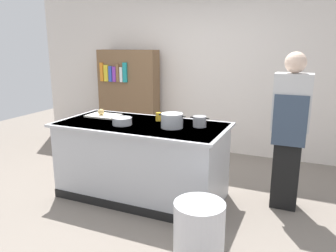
{
  "coord_description": "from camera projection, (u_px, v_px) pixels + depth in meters",
  "views": [
    {
      "loc": [
        1.76,
        -3.27,
        1.79
      ],
      "look_at": [
        0.25,
        0.2,
        0.85
      ],
      "focal_mm": 35.23,
      "sensor_mm": 36.0,
      "label": 1
    }
  ],
  "objects": [
    {
      "name": "stock_pot",
      "position": [
        172.0,
        121.0,
        3.6
      ],
      "size": [
        0.31,
        0.24,
        0.16
      ],
      "color": "#B7BABF",
      "rests_on": "counter_island"
    },
    {
      "name": "cutting_board",
      "position": [
        104.0,
        116.0,
        4.18
      ],
      "size": [
        0.4,
        0.28,
        0.02
      ],
      "primitive_type": "cube",
      "color": "silver",
      "rests_on": "counter_island"
    },
    {
      "name": "mixing_bowl",
      "position": [
        122.0,
        121.0,
        3.74
      ],
      "size": [
        0.22,
        0.22,
        0.08
      ],
      "primitive_type": "cylinder",
      "color": "#B7BABF",
      "rests_on": "counter_island"
    },
    {
      "name": "sauce_pan",
      "position": [
        200.0,
        122.0,
        3.64
      ],
      "size": [
        0.21,
        0.15,
        0.12
      ],
      "color": "#99999E",
      "rests_on": "counter_island"
    },
    {
      "name": "back_wall",
      "position": [
        199.0,
        62.0,
        5.53
      ],
      "size": [
        6.4,
        0.12,
        3.0
      ],
      "primitive_type": "cube",
      "color": "silver",
      "rests_on": "ground_plane"
    },
    {
      "name": "person_chef",
      "position": [
        290.0,
        128.0,
        3.53
      ],
      "size": [
        0.38,
        0.25,
        1.72
      ],
      "rotation": [
        0.0,
        0.0,
        1.73
      ],
      "color": "black",
      "rests_on": "ground_plane"
    },
    {
      "name": "trash_bin",
      "position": [
        199.0,
        232.0,
        2.75
      ],
      "size": [
        0.43,
        0.43,
        0.53
      ],
      "primitive_type": "cylinder",
      "color": "silver",
      "rests_on": "ground_plane"
    },
    {
      "name": "onion",
      "position": [
        101.0,
        112.0,
        4.15
      ],
      "size": [
        0.08,
        0.08,
        0.08
      ],
      "primitive_type": "sphere",
      "color": "tan",
      "rests_on": "cutting_board"
    },
    {
      "name": "bookshelf",
      "position": [
        129.0,
        98.0,
        5.89
      ],
      "size": [
        1.1,
        0.31,
        1.7
      ],
      "color": "brown",
      "rests_on": "ground_plane"
    },
    {
      "name": "ground_plane",
      "position": [
        143.0,
        195.0,
        4.02
      ],
      "size": [
        10.0,
        10.0,
        0.0
      ],
      "primitive_type": "plane",
      "color": "slate"
    },
    {
      "name": "juice_cup",
      "position": [
        158.0,
        117.0,
        3.93
      ],
      "size": [
        0.07,
        0.07,
        0.1
      ],
      "primitive_type": "cylinder",
      "color": "yellow",
      "rests_on": "counter_island"
    },
    {
      "name": "counter_island",
      "position": [
        142.0,
        159.0,
        3.91
      ],
      "size": [
        1.98,
        0.98,
        0.9
      ],
      "color": "#B7BABF",
      "rests_on": "ground_plane"
    }
  ]
}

